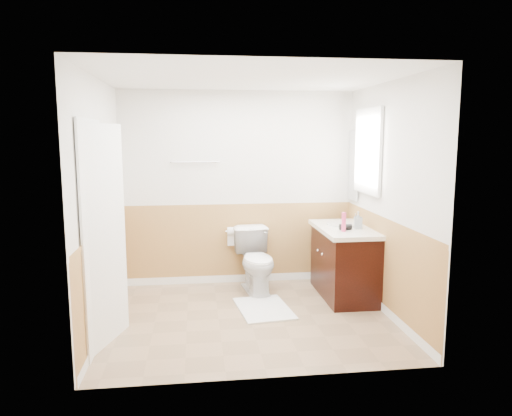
{
  "coord_description": "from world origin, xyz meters",
  "views": [
    {
      "loc": [
        -0.55,
        -4.87,
        1.93
      ],
      "look_at": [
        0.1,
        0.25,
        1.15
      ],
      "focal_mm": 33.61,
      "sensor_mm": 36.0,
      "label": 1
    }
  ],
  "objects": [
    {
      "name": "floor",
      "position": [
        0.0,
        0.0,
        0.0
      ],
      "size": [
        3.0,
        3.0,
        0.0
      ],
      "primitive_type": "plane",
      "color": "#8C7051",
      "rests_on": "ground"
    },
    {
      "name": "ceiling",
      "position": [
        0.0,
        0.0,
        2.5
      ],
      "size": [
        3.0,
        3.0,
        0.0
      ],
      "primitive_type": "plane",
      "rotation": [
        3.14,
        0.0,
        0.0
      ],
      "color": "white",
      "rests_on": "floor"
    },
    {
      "name": "wall_back",
      "position": [
        0.0,
        1.3,
        1.25
      ],
      "size": [
        3.0,
        0.0,
        3.0
      ],
      "primitive_type": "plane",
      "rotation": [
        1.57,
        0.0,
        0.0
      ],
      "color": "silver",
      "rests_on": "floor"
    },
    {
      "name": "wall_front",
      "position": [
        0.0,
        -1.3,
        1.25
      ],
      "size": [
        3.0,
        0.0,
        3.0
      ],
      "primitive_type": "plane",
      "rotation": [
        -1.57,
        0.0,
        0.0
      ],
      "color": "silver",
      "rests_on": "floor"
    },
    {
      "name": "wall_left",
      "position": [
        -1.5,
        0.0,
        1.25
      ],
      "size": [
        0.0,
        3.0,
        3.0
      ],
      "primitive_type": "plane",
      "rotation": [
        1.57,
        0.0,
        1.57
      ],
      "color": "silver",
      "rests_on": "floor"
    },
    {
      "name": "wall_right",
      "position": [
        1.5,
        0.0,
        1.25
      ],
      "size": [
        0.0,
        3.0,
        3.0
      ],
      "primitive_type": "plane",
      "rotation": [
        1.57,
        0.0,
        -1.57
      ],
      "color": "silver",
      "rests_on": "floor"
    },
    {
      "name": "wainscot_back",
      "position": [
        0.0,
        1.29,
        0.5
      ],
      "size": [
        3.0,
        0.0,
        3.0
      ],
      "primitive_type": "plane",
      "rotation": [
        1.57,
        0.0,
        0.0
      ],
      "color": "#AF8046",
      "rests_on": "floor"
    },
    {
      "name": "wainscot_front",
      "position": [
        0.0,
        -1.29,
        0.5
      ],
      "size": [
        3.0,
        0.0,
        3.0
      ],
      "primitive_type": "plane",
      "rotation": [
        -1.57,
        0.0,
        0.0
      ],
      "color": "#AF8046",
      "rests_on": "floor"
    },
    {
      "name": "wainscot_left",
      "position": [
        -1.49,
        0.0,
        0.5
      ],
      "size": [
        0.0,
        2.6,
        2.6
      ],
      "primitive_type": "plane",
      "rotation": [
        1.57,
        0.0,
        1.57
      ],
      "color": "#AF8046",
      "rests_on": "floor"
    },
    {
      "name": "wainscot_right",
      "position": [
        1.49,
        0.0,
        0.5
      ],
      "size": [
        0.0,
        2.6,
        2.6
      ],
      "primitive_type": "plane",
      "rotation": [
        1.57,
        0.0,
        -1.57
      ],
      "color": "#AF8046",
      "rests_on": "floor"
    },
    {
      "name": "toilet",
      "position": [
        0.18,
        0.86,
        0.39
      ],
      "size": [
        0.53,
        0.82,
        0.78
      ],
      "primitive_type": "imported",
      "rotation": [
        0.0,
        0.0,
        0.12
      ],
      "color": "white",
      "rests_on": "floor"
    },
    {
      "name": "bath_mat",
      "position": [
        0.18,
        0.22,
        0.01
      ],
      "size": [
        0.64,
        0.86,
        0.02
      ],
      "primitive_type": "cube",
      "rotation": [
        0.0,
        0.0,
        0.12
      ],
      "color": "white",
      "rests_on": "floor"
    },
    {
      "name": "vanity_cabinet",
      "position": [
        1.21,
        0.57,
        0.4
      ],
      "size": [
        0.55,
        1.1,
        0.8
      ],
      "primitive_type": "cube",
      "color": "black",
      "rests_on": "floor"
    },
    {
      "name": "vanity_knob_left",
      "position": [
        0.91,
        0.47,
        0.55
      ],
      "size": [
        0.03,
        0.03,
        0.03
      ],
      "primitive_type": "sphere",
      "color": "silver",
      "rests_on": "vanity_cabinet"
    },
    {
      "name": "vanity_knob_right",
      "position": [
        0.91,
        0.67,
        0.55
      ],
      "size": [
        0.03,
        0.03,
        0.03
      ],
      "primitive_type": "sphere",
      "color": "silver",
      "rests_on": "vanity_cabinet"
    },
    {
      "name": "countertop",
      "position": [
        1.2,
        0.57,
        0.83
      ],
      "size": [
        0.6,
        1.15,
        0.05
      ],
      "primitive_type": "cube",
      "color": "white",
      "rests_on": "vanity_cabinet"
    },
    {
      "name": "sink_basin",
      "position": [
        1.21,
        0.72,
        0.86
      ],
      "size": [
        0.36,
        0.36,
        0.02
      ],
      "primitive_type": "cylinder",
      "color": "silver",
      "rests_on": "countertop"
    },
    {
      "name": "faucet",
      "position": [
        1.39,
        0.72,
        0.92
      ],
      "size": [
        0.02,
        0.02,
        0.14
      ],
      "primitive_type": "cylinder",
      "color": "#B7B6BD",
      "rests_on": "countertop"
    },
    {
      "name": "lotion_bottle",
      "position": [
        1.11,
        0.31,
        0.96
      ],
      "size": [
        0.05,
        0.05,
        0.22
      ],
      "primitive_type": "cylinder",
      "color": "#D53769",
      "rests_on": "countertop"
    },
    {
      "name": "soap_dispenser",
      "position": [
        1.33,
        0.46,
        0.95
      ],
      "size": [
        0.11,
        0.11,
        0.2
      ],
      "primitive_type": "imported",
      "rotation": [
        0.0,
        0.0,
        -0.18
      ],
      "color": "gray",
      "rests_on": "countertop"
    },
    {
      "name": "hair_dryer_body",
      "position": [
        1.16,
        0.4,
        0.89
      ],
      "size": [
        0.14,
        0.07,
        0.07
      ],
      "primitive_type": "cylinder",
      "rotation": [
        0.0,
        1.57,
        0.0
      ],
      "color": "black",
      "rests_on": "countertop"
    },
    {
      "name": "hair_dryer_handle",
      "position": [
        1.13,
        0.42,
        0.86
      ],
      "size": [
        0.03,
        0.03,
        0.07
      ],
      "primitive_type": "cylinder",
      "color": "black",
      "rests_on": "countertop"
    },
    {
      "name": "mirror_panel",
      "position": [
        1.48,
        1.1,
        1.55
      ],
      "size": [
        0.02,
        0.35,
        0.9
      ],
      "primitive_type": "cube",
      "color": "silver",
      "rests_on": "wall_right"
    },
    {
      "name": "window_frame",
      "position": [
        1.47,
        0.59,
        1.75
      ],
      "size": [
        0.04,
        0.8,
        1.0
      ],
      "primitive_type": "cube",
      "color": "white",
      "rests_on": "wall_right"
    },
    {
      "name": "window_glass",
      "position": [
        1.49,
        0.59,
        1.75
      ],
      "size": [
        0.01,
        0.7,
        0.9
      ],
      "primitive_type": "cube",
      "color": "white",
      "rests_on": "wall_right"
    },
    {
      "name": "door",
      "position": [
        -1.4,
        -0.45,
        1.02
      ],
      "size": [
        0.29,
        0.78,
        2.04
      ],
      "primitive_type": "cube",
      "rotation": [
        0.0,
        0.0,
        -0.31
      ],
      "color": "white",
      "rests_on": "wall_left"
    },
    {
      "name": "door_frame",
      "position": [
        -1.48,
        -0.45,
        1.03
      ],
      "size": [
        0.02,
        0.92,
        2.1
      ],
      "primitive_type": "cube",
      "color": "white",
      "rests_on": "wall_left"
    },
    {
      "name": "door_knob",
      "position": [
        -1.34,
        -0.12,
        0.95
      ],
      "size": [
        0.06,
        0.06,
        0.06
      ],
      "primitive_type": "sphere",
      "color": "silver",
      "rests_on": "door"
    },
    {
      "name": "towel_bar",
      "position": [
        -0.55,
        1.25,
        1.6
      ],
      "size": [
        0.62,
        0.02,
        0.02
      ],
      "primitive_type": "cylinder",
      "rotation": [
        0.0,
        1.57,
        0.0
      ],
      "color": "silver",
      "rests_on": "wall_back"
    },
    {
      "name": "tp_holder_bar",
      "position": [
        -0.1,
        1.23,
        0.7
      ],
      "size": [
        0.14,
        0.02,
        0.02
      ],
      "primitive_type": "cylinder",
      "rotation": [
        0.0,
        1.57,
        0.0
      ],
      "color": "silver",
      "rests_on": "wall_back"
    },
    {
      "name": "tp_roll",
      "position": [
        -0.1,
        1.23,
        0.7
      ],
      "size": [
        0.1,
        0.11,
        0.11
      ],
      "primitive_type": "cylinder",
      "rotation": [
        0.0,
        1.57,
        0.0
      ],
      "color": "white",
      "rests_on": "tp_holder_bar"
    },
    {
      "name": "tp_sheet",
      "position": [
        -0.1,
        1.23,
        0.59
      ],
      "size": [
        0.1,
        0.01,
        0.16
      ],
      "primitive_type": "cube",
      "color": "white",
      "rests_on": "tp_roll"
    }
  ]
}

